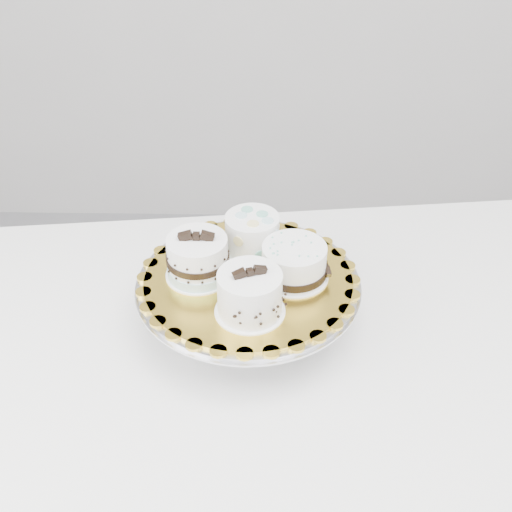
{
  "coord_description": "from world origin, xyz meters",
  "views": [
    {
      "loc": [
        0.1,
        -0.66,
        1.57
      ],
      "look_at": [
        0.09,
        0.21,
        0.92
      ],
      "focal_mm": 45.0,
      "sensor_mm": 36.0,
      "label": 1
    }
  ],
  "objects_px": {
    "cake_stand": "(248,295)",
    "cake_swirl": "(250,295)",
    "cake_board": "(248,279)",
    "cake_dots": "(252,233)",
    "table": "(265,372)",
    "cake_ribbon": "(295,263)",
    "cake_banded": "(198,259)"
  },
  "relations": [
    {
      "from": "cake_dots",
      "to": "cake_board",
      "type": "bearing_deg",
      "value": -105.14
    },
    {
      "from": "cake_swirl",
      "to": "cake_stand",
      "type": "bearing_deg",
      "value": 74.1
    },
    {
      "from": "cake_stand",
      "to": "cake_swirl",
      "type": "height_order",
      "value": "cake_swirl"
    },
    {
      "from": "cake_stand",
      "to": "cake_swirl",
      "type": "relative_size",
      "value": 2.97
    },
    {
      "from": "cake_swirl",
      "to": "cake_dots",
      "type": "relative_size",
      "value": 1.11
    },
    {
      "from": "cake_swirl",
      "to": "table",
      "type": "bearing_deg",
      "value": 32.82
    },
    {
      "from": "cake_stand",
      "to": "cake_swirl",
      "type": "bearing_deg",
      "value": -86.52
    },
    {
      "from": "table",
      "to": "cake_board",
      "type": "xyz_separation_m",
      "value": [
        -0.03,
        0.06,
        0.18
      ]
    },
    {
      "from": "table",
      "to": "cake_stand",
      "type": "relative_size",
      "value": 3.52
    },
    {
      "from": "cake_board",
      "to": "cake_banded",
      "type": "bearing_deg",
      "value": 176.01
    },
    {
      "from": "table",
      "to": "cake_stand",
      "type": "bearing_deg",
      "value": 113.7
    },
    {
      "from": "cake_dots",
      "to": "table",
      "type": "bearing_deg",
      "value": -90.52
    },
    {
      "from": "cake_board",
      "to": "cake_banded",
      "type": "xyz_separation_m",
      "value": [
        -0.09,
        0.01,
        0.04
      ]
    },
    {
      "from": "table",
      "to": "cake_stand",
      "type": "height_order",
      "value": "cake_stand"
    },
    {
      "from": "cake_stand",
      "to": "cake_banded",
      "type": "bearing_deg",
      "value": 176.01
    },
    {
      "from": "table",
      "to": "cake_dots",
      "type": "distance_m",
      "value": 0.26
    },
    {
      "from": "cake_banded",
      "to": "cake_ribbon",
      "type": "bearing_deg",
      "value": -0.5
    },
    {
      "from": "cake_ribbon",
      "to": "cake_dots",
      "type": "bearing_deg",
      "value": 122.93
    },
    {
      "from": "cake_board",
      "to": "cake_dots",
      "type": "height_order",
      "value": "cake_dots"
    },
    {
      "from": "cake_stand",
      "to": "cake_board",
      "type": "bearing_deg",
      "value": -135.0
    },
    {
      "from": "cake_banded",
      "to": "cake_ribbon",
      "type": "distance_m",
      "value": 0.17
    },
    {
      "from": "cake_board",
      "to": "cake_dots",
      "type": "bearing_deg",
      "value": 86.55
    },
    {
      "from": "table",
      "to": "cake_board",
      "type": "distance_m",
      "value": 0.19
    },
    {
      "from": "cake_dots",
      "to": "cake_ribbon",
      "type": "height_order",
      "value": "cake_dots"
    },
    {
      "from": "table",
      "to": "cake_board",
      "type": "bearing_deg",
      "value": 113.7
    },
    {
      "from": "table",
      "to": "cake_swirl",
      "type": "distance_m",
      "value": 0.22
    },
    {
      "from": "cake_board",
      "to": "cake_swirl",
      "type": "relative_size",
      "value": 2.74
    },
    {
      "from": "cake_board",
      "to": "cake_banded",
      "type": "height_order",
      "value": "cake_banded"
    },
    {
      "from": "cake_banded",
      "to": "table",
      "type": "bearing_deg",
      "value": -27.06
    },
    {
      "from": "cake_board",
      "to": "cake_dots",
      "type": "xyz_separation_m",
      "value": [
        0.01,
        0.08,
        0.04
      ]
    },
    {
      "from": "cake_stand",
      "to": "cake_board",
      "type": "distance_m",
      "value": 0.04
    },
    {
      "from": "cake_board",
      "to": "cake_ribbon",
      "type": "height_order",
      "value": "cake_ribbon"
    }
  ]
}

